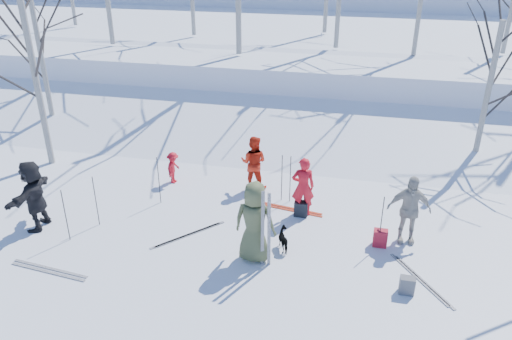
% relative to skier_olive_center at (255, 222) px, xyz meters
% --- Properties ---
extents(ground, '(120.00, 120.00, 0.00)m').
position_rel_skier_olive_center_xyz_m(ground, '(-0.39, 0.33, -0.95)').
color(ground, white).
rests_on(ground, ground).
extents(snow_ramp, '(70.00, 9.49, 4.12)m').
position_rel_skier_olive_center_xyz_m(snow_ramp, '(-0.39, 7.33, -0.80)').
color(snow_ramp, white).
rests_on(snow_ramp, ground).
extents(snow_plateau, '(70.00, 18.00, 2.20)m').
position_rel_skier_olive_center_xyz_m(snow_plateau, '(-0.39, 17.33, 0.05)').
color(snow_plateau, white).
rests_on(snow_plateau, ground).
extents(skier_olive_center, '(0.96, 0.66, 1.90)m').
position_rel_skier_olive_center_xyz_m(skier_olive_center, '(0.00, 0.00, 0.00)').
color(skier_olive_center, '#4C5533').
rests_on(skier_olive_center, ground).
extents(skier_red_north, '(0.65, 0.50, 1.60)m').
position_rel_skier_olive_center_xyz_m(skier_red_north, '(0.76, 2.15, -0.15)').
color(skier_red_north, red).
rests_on(skier_red_north, ground).
extents(skier_redor_behind, '(0.79, 0.63, 1.56)m').
position_rel_skier_olive_center_xyz_m(skier_redor_behind, '(-0.79, 3.33, -0.17)').
color(skier_redor_behind, red).
rests_on(skier_redor_behind, ground).
extents(skier_red_seated, '(0.39, 0.63, 0.94)m').
position_rel_skier_olive_center_xyz_m(skier_red_seated, '(-3.13, 3.12, -0.48)').
color(skier_red_seated, red).
rests_on(skier_red_seated, ground).
extents(skier_cream_east, '(1.03, 0.50, 1.70)m').
position_rel_skier_olive_center_xyz_m(skier_cream_east, '(3.31, 1.47, -0.10)').
color(skier_cream_east, beige).
rests_on(skier_cream_east, ground).
extents(skier_grey_west, '(0.62, 1.68, 1.78)m').
position_rel_skier_olive_center_xyz_m(skier_grey_west, '(-5.50, 0.11, -0.06)').
color(skier_grey_west, black).
rests_on(skier_grey_west, ground).
extents(dog, '(0.51, 0.64, 0.49)m').
position_rel_skier_olive_center_xyz_m(dog, '(0.60, 0.51, -0.70)').
color(dog, black).
rests_on(dog, ground).
extents(upright_ski_left, '(0.12, 0.17, 1.90)m').
position_rel_skier_olive_center_xyz_m(upright_ski_left, '(0.23, -0.24, 0.00)').
color(upright_ski_left, silver).
rests_on(upright_ski_left, ground).
extents(upright_ski_right, '(0.10, 0.23, 1.89)m').
position_rel_skier_olive_center_xyz_m(upright_ski_right, '(0.37, -0.25, 0.00)').
color(upright_ski_right, silver).
rests_on(upright_ski_right, ground).
extents(ski_pair_a, '(0.82, 1.97, 0.02)m').
position_rel_skier_olive_center_xyz_m(ski_pair_a, '(0.36, 2.33, -0.94)').
color(ski_pair_a, '#BA361A').
rests_on(ski_pair_a, ground).
extents(ski_pair_b, '(2.08, 2.10, 0.02)m').
position_rel_skier_olive_center_xyz_m(ski_pair_b, '(-1.77, 0.55, -0.94)').
color(ski_pair_b, silver).
rests_on(ski_pair_b, ground).
extents(ski_pair_c, '(0.61, 1.94, 0.02)m').
position_rel_skier_olive_center_xyz_m(ski_pair_c, '(-4.25, -1.44, -0.94)').
color(ski_pair_c, silver).
rests_on(ski_pair_c, ground).
extents(ski_pair_d, '(1.97, 2.09, 0.02)m').
position_rel_skier_olive_center_xyz_m(ski_pair_d, '(3.60, 0.00, -0.94)').
color(ski_pair_d, silver).
rests_on(ski_pair_d, ground).
extents(ski_pole_a, '(0.02, 0.02, 1.34)m').
position_rel_skier_olive_center_xyz_m(ski_pole_a, '(-4.47, -0.25, -0.28)').
color(ski_pole_a, black).
rests_on(ski_pole_a, ground).
extents(ski_pole_b, '(0.02, 0.02, 1.34)m').
position_rel_skier_olive_center_xyz_m(ski_pole_b, '(0.11, 2.78, -0.28)').
color(ski_pole_b, black).
rests_on(ski_pole_b, ground).
extents(ski_pole_c, '(0.02, 0.02, 1.34)m').
position_rel_skier_olive_center_xyz_m(ski_pole_c, '(-4.12, 0.52, -0.28)').
color(ski_pole_c, black).
rests_on(ski_pole_c, ground).
extents(ski_pole_d, '(0.02, 0.02, 1.34)m').
position_rel_skier_olive_center_xyz_m(ski_pole_d, '(0.34, 2.75, -0.28)').
color(ski_pole_d, black).
rests_on(ski_pole_d, ground).
extents(ski_pole_e, '(0.02, 0.02, 1.34)m').
position_rel_skier_olive_center_xyz_m(ski_pole_e, '(-3.05, 1.91, -0.28)').
color(ski_pole_e, black).
rests_on(ski_pole_e, ground).
extents(ski_pole_f, '(0.02, 0.02, 1.34)m').
position_rel_skier_olive_center_xyz_m(ski_pole_f, '(2.71, 1.05, -0.28)').
color(ski_pole_f, black).
rests_on(ski_pole_f, ground).
extents(backpack_red, '(0.32, 0.22, 0.42)m').
position_rel_skier_olive_center_xyz_m(backpack_red, '(2.74, 1.12, -0.74)').
color(backpack_red, '#B01B2B').
rests_on(backpack_red, ground).
extents(backpack_grey, '(0.30, 0.20, 0.38)m').
position_rel_skier_olive_center_xyz_m(backpack_grey, '(3.27, -0.48, -0.76)').
color(backpack_grey, '#56585E').
rests_on(backpack_grey, ground).
extents(backpack_dark, '(0.34, 0.24, 0.40)m').
position_rel_skier_olive_center_xyz_m(backpack_dark, '(0.75, 2.07, -0.75)').
color(backpack_dark, black).
rests_on(backpack_dark, ground).
extents(birch_edge_a, '(4.87, 4.87, 6.10)m').
position_rel_skier_olive_center_xyz_m(birch_edge_a, '(-7.42, 3.55, 2.10)').
color(birch_edge_a, silver).
rests_on(birch_edge_a, ground).
extents(birch_edge_d, '(4.28, 4.28, 5.25)m').
position_rel_skier_olive_center_xyz_m(birch_edge_d, '(-9.06, 6.24, 1.68)').
color(birch_edge_d, silver).
rests_on(birch_edge_d, ground).
extents(birch_edge_e, '(3.71, 3.71, 4.44)m').
position_rel_skier_olive_center_xyz_m(birch_edge_e, '(5.57, 6.21, 1.27)').
color(birch_edge_e, silver).
rests_on(birch_edge_e, ground).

